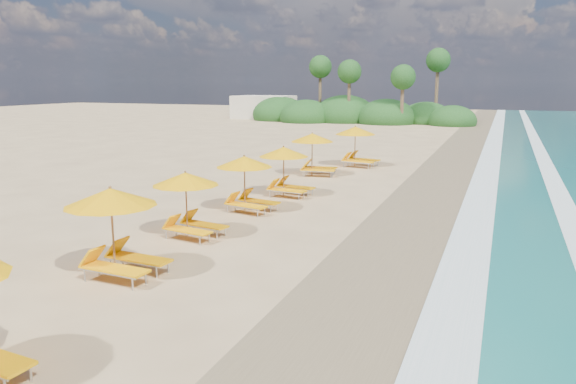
# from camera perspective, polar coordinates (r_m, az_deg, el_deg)

# --- Properties ---
(ground) EXTENTS (160.00, 160.00, 0.00)m
(ground) POSITION_cam_1_polar(r_m,az_deg,el_deg) (17.68, 0.00, -3.81)
(ground) COLOR tan
(ground) RESTS_ON ground
(wet_sand) EXTENTS (4.00, 160.00, 0.01)m
(wet_sand) POSITION_cam_1_polar(r_m,az_deg,el_deg) (16.70, 12.94, -5.01)
(wet_sand) COLOR #877150
(wet_sand) RESTS_ON ground
(surf_foam) EXTENTS (4.00, 160.00, 0.01)m
(surf_foam) POSITION_cam_1_polar(r_m,az_deg,el_deg) (16.56, 22.26, -5.66)
(surf_foam) COLOR white
(surf_foam) RESTS_ON ground
(station_2) EXTENTS (2.47, 2.30, 2.21)m
(station_2) POSITION_cam_1_polar(r_m,az_deg,el_deg) (13.79, -17.09, -3.39)
(station_2) COLOR olive
(station_2) RESTS_ON ground
(station_3) EXTENTS (2.41, 2.30, 2.02)m
(station_3) POSITION_cam_1_polar(r_m,az_deg,el_deg) (16.80, -10.02, -0.84)
(station_3) COLOR olive
(station_3) RESTS_ON ground
(station_4) EXTENTS (2.49, 2.39, 2.05)m
(station_4) POSITION_cam_1_polar(r_m,az_deg,el_deg) (19.86, -4.13, 1.25)
(station_4) COLOR olive
(station_4) RESTS_ON ground
(station_5) EXTENTS (2.39, 2.25, 2.06)m
(station_5) POSITION_cam_1_polar(r_m,az_deg,el_deg) (22.51, -0.09, 2.49)
(station_5) COLOR olive
(station_5) RESTS_ON ground
(station_6) EXTENTS (2.53, 2.40, 2.15)m
(station_6) POSITION_cam_1_polar(r_m,az_deg,el_deg) (27.50, 2.83, 4.20)
(station_6) COLOR olive
(station_6) RESTS_ON ground
(station_7) EXTENTS (2.67, 2.55, 2.24)m
(station_7) POSITION_cam_1_polar(r_m,az_deg,el_deg) (30.62, 7.20, 4.96)
(station_7) COLOR olive
(station_7) RESTS_ON ground
(treeline) EXTENTS (25.80, 8.80, 9.74)m
(treeline) POSITION_cam_1_polar(r_m,az_deg,el_deg) (63.60, 6.67, 8.03)
(treeline) COLOR #163D14
(treeline) RESTS_ON ground
(beach_building) EXTENTS (7.00, 5.00, 2.80)m
(beach_building) POSITION_cam_1_polar(r_m,az_deg,el_deg) (69.92, -2.50, 8.72)
(beach_building) COLOR beige
(beach_building) RESTS_ON ground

